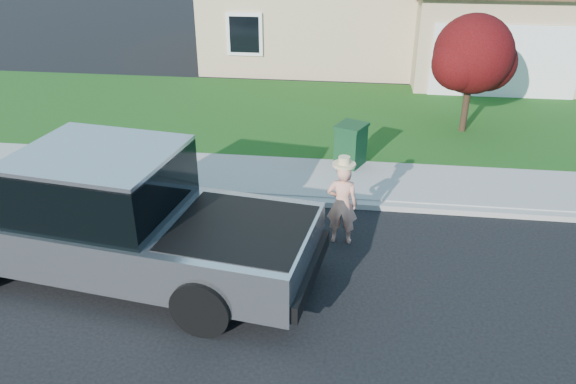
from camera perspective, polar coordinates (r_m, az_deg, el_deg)
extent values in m
plane|color=black|center=(9.56, -5.74, -9.02)|extent=(80.00, 80.00, 0.00)
cube|color=gray|center=(11.83, 2.01, -1.00)|extent=(40.00, 0.20, 0.12)
cube|color=gray|center=(12.80, 2.48, 1.33)|extent=(40.00, 2.00, 0.15)
cube|color=#194112|center=(16.98, 3.83, 7.74)|extent=(40.00, 7.00, 0.10)
cube|color=tan|center=(22.37, 19.69, 15.06)|extent=(5.50, 6.00, 3.20)
cube|color=white|center=(19.55, 21.15, 12.26)|extent=(4.60, 0.12, 2.30)
cube|color=black|center=(20.78, -4.44, 15.68)|extent=(1.30, 0.10, 1.50)
cylinder|color=black|center=(11.80, -22.91, -1.17)|extent=(0.96, 0.47, 0.92)
cylinder|color=black|center=(8.35, -8.64, -11.33)|extent=(0.96, 0.47, 0.92)
cylinder|color=black|center=(9.96, -3.88, -4.18)|extent=(0.96, 0.47, 0.92)
cube|color=#B0B3B7|center=(9.75, -16.90, -3.84)|extent=(6.78, 3.18, 0.82)
cube|color=black|center=(9.45, -18.48, 0.87)|extent=(2.68, 2.45, 0.97)
cube|color=#B0B3B7|center=(9.25, -18.93, 3.68)|extent=(2.68, 2.45, 0.09)
cube|color=black|center=(8.67, -4.84, -3.74)|extent=(2.31, 2.22, 0.07)
cube|color=black|center=(8.73, 2.34, -8.18)|extent=(0.44, 2.17, 0.29)
cube|color=black|center=(10.91, -19.03, 3.61)|extent=(0.17, 0.27, 0.21)
imported|color=#E6997E|center=(10.24, 5.51, -1.25)|extent=(0.58, 0.39, 1.56)
cylinder|color=#D7BF8A|center=(9.89, 5.72, 2.86)|extent=(0.42, 0.42, 0.04)
cylinder|color=#D7BF8A|center=(9.86, 5.73, 3.19)|extent=(0.21, 0.21, 0.15)
cylinder|color=black|center=(16.12, 17.60, 8.37)|extent=(0.18, 0.18, 1.44)
sphere|color=#460F0F|center=(15.76, 18.30, 13.16)|extent=(2.07, 2.07, 2.07)
sphere|color=#460F0F|center=(16.17, 19.60, 12.30)|extent=(1.53, 1.53, 1.53)
sphere|color=#460F0F|center=(15.48, 17.04, 12.42)|extent=(1.44, 1.44, 1.44)
cube|color=#0E3519|center=(13.26, 6.38, 4.65)|extent=(0.77, 0.82, 0.93)
cube|color=#0E3519|center=(13.08, 6.49, 6.69)|extent=(0.85, 0.89, 0.07)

